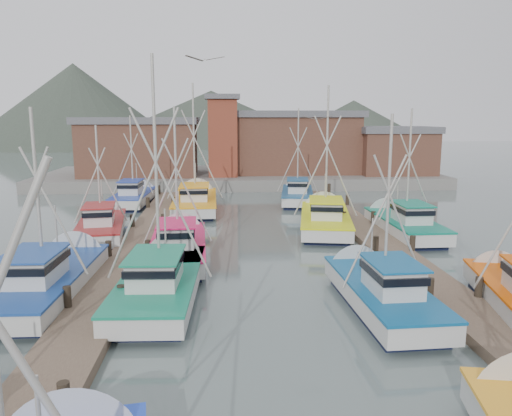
{
  "coord_description": "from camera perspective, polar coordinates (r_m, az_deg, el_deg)",
  "views": [
    {
      "loc": [
        -2.15,
        -20.25,
        7.45
      ],
      "look_at": [
        -0.32,
        6.16,
        2.6
      ],
      "focal_mm": 35.0,
      "sensor_mm": 36.0,
      "label": 1
    }
  ],
  "objects": [
    {
      "name": "ground",
      "position": [
        21.69,
        2.0,
        -9.72
      ],
      "size": [
        260.0,
        260.0,
        0.0
      ],
      "primitive_type": "plane",
      "color": "#50605E",
      "rests_on": "ground"
    },
    {
      "name": "dock_left",
      "position": [
        25.82,
        -14.71,
        -6.26
      ],
      "size": [
        2.3,
        46.0,
        1.5
      ],
      "color": "#4D3A30",
      "rests_on": "ground"
    },
    {
      "name": "dock_right",
      "position": [
        26.95,
        16.13,
        -5.62
      ],
      "size": [
        2.3,
        46.0,
        1.5
      ],
      "color": "#4D3A30",
      "rests_on": "ground"
    },
    {
      "name": "quay",
      "position": [
        57.7,
        -1.79,
        3.56
      ],
      "size": [
        44.0,
        16.0,
        1.2
      ],
      "primitive_type": "cube",
      "color": "slate",
      "rests_on": "ground"
    },
    {
      "name": "shed_left",
      "position": [
        56.05,
        -13.13,
        6.93
      ],
      "size": [
        12.72,
        8.48,
        6.2
      ],
      "color": "brown",
      "rests_on": "quay"
    },
    {
      "name": "shed_center",
      "position": [
        57.9,
        4.18,
        7.62
      ],
      "size": [
        14.84,
        9.54,
        6.9
      ],
      "color": "brown",
      "rests_on": "quay"
    },
    {
      "name": "shed_right",
      "position": [
        57.65,
        15.56,
        6.41
      ],
      "size": [
        8.48,
        6.36,
        5.2
      ],
      "color": "brown",
      "rests_on": "quay"
    },
    {
      "name": "lookout_tower",
      "position": [
        53.29,
        -3.83,
        8.32
      ],
      "size": [
        3.6,
        3.6,
        8.5
      ],
      "color": "brown",
      "rests_on": "quay"
    },
    {
      "name": "distant_hills",
      "position": [
        143.43,
        -8.25,
        7.3
      ],
      "size": [
        175.0,
        140.0,
        42.0
      ],
      "color": "#3F493D",
      "rests_on": "ground"
    },
    {
      "name": "boat_4",
      "position": [
        21.58,
        -10.58,
        -8.07
      ],
      "size": [
        4.23,
        9.61,
        10.63
      ],
      "rotation": [
        0.0,
        0.0,
        -0.04
      ],
      "color": "black",
      "rests_on": "ground"
    },
    {
      "name": "boat_5",
      "position": [
        20.68,
        13.73,
        -9.05
      ],
      "size": [
        3.31,
        8.53,
        8.24
      ],
      "rotation": [
        0.0,
        0.0,
        0.04
      ],
      "color": "black",
      "rests_on": "ground"
    },
    {
      "name": "boat_6",
      "position": [
        23.22,
        -22.38,
        -7.38
      ],
      "size": [
        3.65,
        9.63,
        8.68
      ],
      "rotation": [
        0.0,
        0.0,
        -0.02
      ],
      "color": "black",
      "rests_on": "ground"
    },
    {
      "name": "boat_8",
      "position": [
        27.04,
        -8.83,
        -4.25
      ],
      "size": [
        3.53,
        9.11,
        8.73
      ],
      "rotation": [
        0.0,
        0.0,
        0.04
      ],
      "color": "black",
      "rests_on": "ground"
    },
    {
      "name": "boat_9",
      "position": [
        34.07,
        7.87,
        -1.17
      ],
      "size": [
        4.71,
        10.3,
        10.32
      ],
      "rotation": [
        0.0,
        0.0,
        -0.17
      ],
      "color": "black",
      "rests_on": "ground"
    },
    {
      "name": "boat_10",
      "position": [
        32.94,
        -17.16,
        -1.95
      ],
      "size": [
        3.77,
        8.77,
        7.65
      ],
      "rotation": [
        0.0,
        0.0,
        0.14
      ],
      "color": "black",
      "rests_on": "ground"
    },
    {
      "name": "boat_11",
      "position": [
        33.52,
        16.3,
        -1.69
      ],
      "size": [
        3.57,
        8.92,
        8.73
      ],
      "rotation": [
        0.0,
        0.0,
        0.01
      ],
      "color": "black",
      "rests_on": "ground"
    },
    {
      "name": "boat_12",
      "position": [
        41.01,
        -6.92,
        0.81
      ],
      "size": [
        4.44,
        10.54,
        11.01
      ],
      "rotation": [
        0.0,
        0.0,
        0.02
      ],
      "color": "black",
      "rests_on": "ground"
    },
    {
      "name": "boat_13",
      "position": [
        44.18,
        4.74,
        1.53
      ],
      "size": [
        3.74,
        8.67,
        8.86
      ],
      "rotation": [
        0.0,
        0.0,
        -0.15
      ],
      "color": "black",
      "rests_on": "ground"
    },
    {
      "name": "boat_14",
      "position": [
        44.32,
        -13.64,
        1.3
      ],
      "size": [
        3.4,
        8.57,
        8.24
      ],
      "rotation": [
        0.0,
        0.0,
        -0.05
      ],
      "color": "black",
      "rests_on": "ground"
    },
    {
      "name": "gull_near",
      "position": [
        20.06,
        -5.86,
        16.58
      ],
      "size": [
        1.51,
        0.66,
        0.24
      ],
      "rotation": [
        0.0,
        0.0,
        0.53
      ],
      "color": "gray",
      "rests_on": "ground"
    },
    {
      "name": "gull_far",
      "position": [
        25.31,
        7.0,
        10.15
      ],
      "size": [
        1.53,
        0.66,
        0.24
      ],
      "rotation": [
        0.0,
        0.0,
        -0.45
      ],
      "color": "gray",
      "rests_on": "ground"
    }
  ]
}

